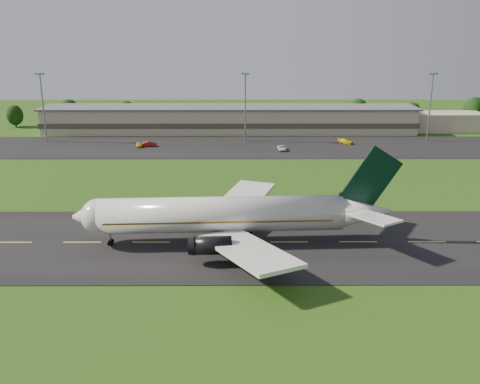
{
  "coord_description": "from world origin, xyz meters",
  "views": [
    {
      "loc": [
        2.85,
        -79.03,
        32.6
      ],
      "look_at": [
        3.17,
        8.0,
        6.0
      ],
      "focal_mm": 40.0,
      "sensor_mm": 36.0,
      "label": 1
    }
  ],
  "objects_px": {
    "light_mast_west": "(42,99)",
    "service_vehicle_d": "(346,141)",
    "airliner": "(227,215)",
    "service_vehicle_b": "(149,144)",
    "terminal": "(249,120)",
    "service_vehicle_c": "(282,148)",
    "light_mast_east": "(431,99)",
    "service_vehicle_a": "(139,145)",
    "light_mast_centre": "(245,99)"
  },
  "relations": [
    {
      "from": "light_mast_east",
      "to": "service_vehicle_a",
      "type": "bearing_deg",
      "value": -174.55
    },
    {
      "from": "light_mast_east",
      "to": "service_vehicle_b",
      "type": "bearing_deg",
      "value": -174.77
    },
    {
      "from": "airliner",
      "to": "light_mast_west",
      "type": "bearing_deg",
      "value": 122.32
    },
    {
      "from": "terminal",
      "to": "service_vehicle_a",
      "type": "distance_m",
      "value": 40.42
    },
    {
      "from": "airliner",
      "to": "service_vehicle_d",
      "type": "height_order",
      "value": "airliner"
    },
    {
      "from": "service_vehicle_b",
      "to": "service_vehicle_d",
      "type": "xyz_separation_m",
      "value": [
        57.49,
        3.83,
        -0.0
      ]
    },
    {
      "from": "light_mast_east",
      "to": "service_vehicle_a",
      "type": "xyz_separation_m",
      "value": [
        -85.7,
        -8.17,
        -12.0
      ]
    },
    {
      "from": "airliner",
      "to": "service_vehicle_c",
      "type": "height_order",
      "value": "airliner"
    },
    {
      "from": "light_mast_west",
      "to": "service_vehicle_a",
      "type": "height_order",
      "value": "light_mast_west"
    },
    {
      "from": "light_mast_west",
      "to": "service_vehicle_b",
      "type": "distance_m",
      "value": 35.17
    },
    {
      "from": "light_mast_east",
      "to": "service_vehicle_d",
      "type": "bearing_deg",
      "value": -171.59
    },
    {
      "from": "airliner",
      "to": "service_vehicle_b",
      "type": "relative_size",
      "value": 11.98
    },
    {
      "from": "terminal",
      "to": "light_mast_west",
      "type": "height_order",
      "value": "light_mast_west"
    },
    {
      "from": "service_vehicle_d",
      "to": "light_mast_east",
      "type": "bearing_deg",
      "value": -36.52
    },
    {
      "from": "terminal",
      "to": "light_mast_west",
      "type": "xyz_separation_m",
      "value": [
        -61.4,
        -16.18,
        8.75
      ]
    },
    {
      "from": "airliner",
      "to": "terminal",
      "type": "xyz_separation_m",
      "value": [
        5.31,
        96.14,
        -0.67
      ]
    },
    {
      "from": "light_mast_centre",
      "to": "service_vehicle_c",
      "type": "xyz_separation_m",
      "value": [
        10.13,
        -12.68,
        -11.99
      ]
    },
    {
      "from": "service_vehicle_a",
      "to": "light_mast_west",
      "type": "bearing_deg",
      "value": 150.09
    },
    {
      "from": "terminal",
      "to": "light_mast_east",
      "type": "distance_m",
      "value": 56.67
    },
    {
      "from": "airliner",
      "to": "terminal",
      "type": "distance_m",
      "value": 96.29
    },
    {
      "from": "service_vehicle_a",
      "to": "service_vehicle_c",
      "type": "distance_m",
      "value": 41.08
    },
    {
      "from": "terminal",
      "to": "service_vehicle_b",
      "type": "distance_m",
      "value": 37.78
    },
    {
      "from": "service_vehicle_a",
      "to": "service_vehicle_b",
      "type": "distance_m",
      "value": 2.96
    },
    {
      "from": "light_mast_east",
      "to": "service_vehicle_c",
      "type": "height_order",
      "value": "light_mast_east"
    },
    {
      "from": "terminal",
      "to": "service_vehicle_a",
      "type": "xyz_separation_m",
      "value": [
        -32.1,
        -24.36,
        -3.25
      ]
    },
    {
      "from": "light_mast_centre",
      "to": "service_vehicle_a",
      "type": "xyz_separation_m",
      "value": [
        -30.7,
        -8.17,
        -12.0
      ]
    },
    {
      "from": "light_mast_west",
      "to": "service_vehicle_c",
      "type": "height_order",
      "value": "light_mast_west"
    },
    {
      "from": "terminal",
      "to": "light_mast_centre",
      "type": "distance_m",
      "value": 18.45
    },
    {
      "from": "service_vehicle_a",
      "to": "service_vehicle_d",
      "type": "distance_m",
      "value": 60.55
    },
    {
      "from": "light_mast_centre",
      "to": "service_vehicle_c",
      "type": "bearing_deg",
      "value": -51.39
    },
    {
      "from": "airliner",
      "to": "service_vehicle_c",
      "type": "distance_m",
      "value": 68.84
    },
    {
      "from": "light_mast_centre",
      "to": "service_vehicle_d",
      "type": "xyz_separation_m",
      "value": [
        29.69,
        -3.74,
        -11.94
      ]
    },
    {
      "from": "light_mast_west",
      "to": "service_vehicle_c",
      "type": "relative_size",
      "value": 4.36
    },
    {
      "from": "terminal",
      "to": "light_mast_west",
      "type": "relative_size",
      "value": 7.13
    },
    {
      "from": "light_mast_centre",
      "to": "light_mast_west",
      "type": "bearing_deg",
      "value": 180.0
    },
    {
      "from": "airliner",
      "to": "light_mast_west",
      "type": "distance_m",
      "value": 98.0
    },
    {
      "from": "light_mast_centre",
      "to": "airliner",
      "type": "bearing_deg",
      "value": -92.8
    },
    {
      "from": "service_vehicle_b",
      "to": "service_vehicle_c",
      "type": "height_order",
      "value": "service_vehicle_b"
    },
    {
      "from": "airliner",
      "to": "service_vehicle_d",
      "type": "distance_m",
      "value": 83.39
    },
    {
      "from": "airliner",
      "to": "light_mast_east",
      "type": "xyz_separation_m",
      "value": [
        58.91,
        79.96,
        8.08
      ]
    },
    {
      "from": "light_mast_west",
      "to": "service_vehicle_c",
      "type": "xyz_separation_m",
      "value": [
        70.13,
        -12.68,
        -11.99
      ]
    },
    {
      "from": "airliner",
      "to": "light_mast_west",
      "type": "xyz_separation_m",
      "value": [
        -56.09,
        79.96,
        8.08
      ]
    },
    {
      "from": "service_vehicle_a",
      "to": "service_vehicle_c",
      "type": "xyz_separation_m",
      "value": [
        40.83,
        -4.51,
        0.01
      ]
    },
    {
      "from": "light_mast_east",
      "to": "service_vehicle_d",
      "type": "relative_size",
      "value": 4.21
    },
    {
      "from": "service_vehicle_d",
      "to": "service_vehicle_c",
      "type": "bearing_deg",
      "value": 159.65
    },
    {
      "from": "terminal",
      "to": "light_mast_east",
      "type": "bearing_deg",
      "value": -16.8
    },
    {
      "from": "light_mast_west",
      "to": "service_vehicle_d",
      "type": "bearing_deg",
      "value": -2.39
    },
    {
      "from": "light_mast_east",
      "to": "service_vehicle_b",
      "type": "relative_size",
      "value": 4.75
    },
    {
      "from": "light_mast_west",
      "to": "service_vehicle_a",
      "type": "bearing_deg",
      "value": -15.58
    },
    {
      "from": "service_vehicle_b",
      "to": "service_vehicle_c",
      "type": "bearing_deg",
      "value": -104.72
    }
  ]
}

